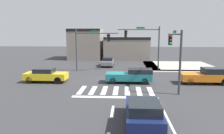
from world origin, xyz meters
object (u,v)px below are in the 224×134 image
traffic_signal_northeast (144,40)px  car_yellow (46,75)px  car_gray (108,62)px  traffic_signal_northwest (91,42)px  traffic_signal_southeast (175,48)px  car_orange (207,76)px  car_teal (131,75)px  car_navy (143,112)px

traffic_signal_northeast → car_yellow: bearing=36.2°
traffic_signal_northeast → car_gray: (-5.17, 3.72, -3.44)m
traffic_signal_northwest → traffic_signal_southeast: (8.85, -8.57, -0.11)m
traffic_signal_northwest → traffic_signal_southeast: traffic_signal_northwest is taller
traffic_signal_northeast → car_gray: bearing=-35.7°
traffic_signal_northwest → traffic_signal_northeast: size_ratio=0.95×
traffic_signal_northwest → car_orange: size_ratio=1.19×
traffic_signal_northeast → car_yellow: 13.53m
car_yellow → car_teal: 8.72m
car_navy → car_orange: (7.09, 10.04, 0.09)m
car_navy → car_orange: size_ratio=0.92×
car_teal → car_gray: bearing=-73.5°
car_gray → car_yellow: car_yellow is taller
traffic_signal_northeast → car_navy: traffic_signal_northeast is taller
traffic_signal_southeast → car_orange: traffic_signal_southeast is taller
car_gray → car_yellow: 12.66m
car_gray → car_teal: (3.31, -11.16, 0.08)m
car_yellow → car_teal: (8.72, 0.29, 0.01)m
traffic_signal_southeast → car_orange: size_ratio=1.15×
car_navy → car_orange: car_orange is taller
traffic_signal_northwest → car_teal: size_ratio=1.22×
car_navy → traffic_signal_northwest: bearing=18.3°
traffic_signal_northeast → traffic_signal_northwest: bearing=7.6°
traffic_signal_northwest → car_orange: bearing=-27.4°
traffic_signal_northeast → car_teal: (-1.87, -7.44, -3.36)m
car_orange → car_navy: bearing=54.8°
traffic_signal_northeast → traffic_signal_southeast: bearing=101.5°
traffic_signal_northeast → traffic_signal_southeast: (1.92, -9.49, -0.43)m
traffic_signal_southeast → car_teal: bearing=61.6°
traffic_signal_northwest → car_teal: bearing=-52.2°
car_yellow → car_teal: size_ratio=0.92×
car_orange → car_teal: bearing=0.2°
traffic_signal_northwest → car_gray: traffic_signal_northwest is taller
traffic_signal_southeast → car_yellow: bearing=82.0°
car_teal → traffic_signal_northeast: bearing=-104.1°
traffic_signal_northwest → traffic_signal_southeast: bearing=-44.1°
traffic_signal_northwest → car_navy: traffic_signal_northwest is taller
car_yellow → car_gray: bearing=-115.3°
car_navy → car_teal: bearing=2.2°
car_yellow → car_orange: bearing=-178.9°
car_yellow → car_orange: size_ratio=0.90×
traffic_signal_southeast → car_yellow: size_ratio=1.27×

